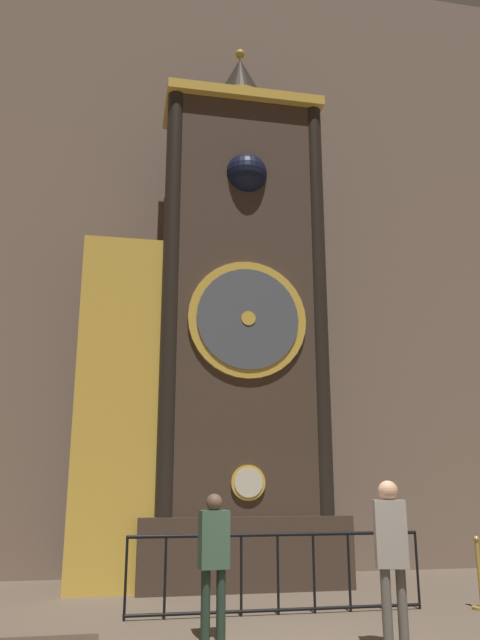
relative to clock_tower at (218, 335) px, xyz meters
name	(u,v)px	position (x,y,z in m)	size (l,w,h in m)	color
cathedral_back_wall	(216,235)	(0.17, 1.49, 2.64)	(24.00, 0.32, 14.19)	#7A6656
clock_tower	(218,335)	(0.00, 0.00, 0.00)	(4.79, 1.84, 10.82)	#423328
railing_fence	(278,569)	(0.49, -2.43, -3.86)	(4.19, 0.05, 1.06)	black
visitor_near	(214,551)	(-0.61, -3.69, -3.48)	(0.36, 0.25, 1.62)	#213427
visitor_far	(391,546)	(1.24, -4.55, -3.37)	(0.39, 0.30, 1.77)	#58554F
stanchion_post	(480,585)	(3.42, -2.63, -4.13)	(0.28, 0.28, 0.99)	#B28E33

